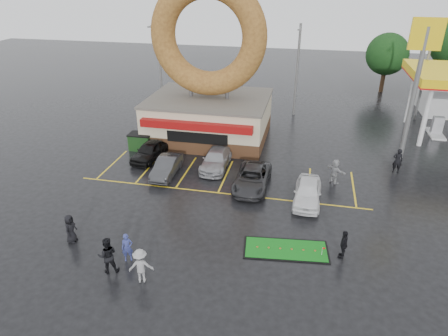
% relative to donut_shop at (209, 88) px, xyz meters
% --- Properties ---
extents(ground, '(120.00, 120.00, 0.00)m').
position_rel_donut_shop_xyz_m(ground, '(3.00, -12.97, -4.46)').
color(ground, black).
rests_on(ground, ground).
extents(donut_shop, '(10.20, 8.70, 13.50)m').
position_rel_donut_shop_xyz_m(donut_shop, '(0.00, 0.00, 0.00)').
color(donut_shop, '#472B19').
rests_on(donut_shop, ground).
extents(shell_sign, '(2.20, 0.36, 10.60)m').
position_rel_donut_shop_xyz_m(shell_sign, '(16.00, -0.97, 2.91)').
color(shell_sign, slate).
rests_on(shell_sign, ground).
extents(streetlight_left, '(0.40, 2.21, 9.00)m').
position_rel_donut_shop_xyz_m(streetlight_left, '(-7.00, 6.95, 0.32)').
color(streetlight_left, slate).
rests_on(streetlight_left, ground).
extents(streetlight_mid, '(0.40, 2.21, 9.00)m').
position_rel_donut_shop_xyz_m(streetlight_mid, '(7.00, 7.95, 0.32)').
color(streetlight_mid, slate).
rests_on(streetlight_mid, ground).
extents(streetlight_right, '(0.40, 2.21, 9.00)m').
position_rel_donut_shop_xyz_m(streetlight_right, '(19.00, 8.95, 0.32)').
color(streetlight_right, slate).
rests_on(streetlight_right, ground).
extents(tree_far_d, '(4.90, 4.90, 7.00)m').
position_rel_donut_shop_xyz_m(tree_far_d, '(17.00, 19.03, 0.07)').
color(tree_far_d, '#332114').
rests_on(tree_far_d, ground).
extents(car_black, '(2.22, 4.33, 1.41)m').
position_rel_donut_shop_xyz_m(car_black, '(-3.47, -5.46, -3.76)').
color(car_black, black).
rests_on(car_black, ground).
extents(car_dgrey, '(1.40, 3.98, 1.31)m').
position_rel_donut_shop_xyz_m(car_dgrey, '(-1.25, -7.75, -3.81)').
color(car_dgrey, '#2F3032').
rests_on(car_dgrey, ground).
extents(car_silver, '(1.89, 4.58, 1.33)m').
position_rel_donut_shop_xyz_m(car_silver, '(1.97, -5.77, -3.80)').
color(car_silver, '#97979C').
rests_on(car_silver, ground).
extents(car_grey, '(2.30, 4.90, 1.36)m').
position_rel_donut_shop_xyz_m(car_grey, '(5.11, -8.27, -3.79)').
color(car_grey, '#2C2C2F').
rests_on(car_grey, ground).
extents(car_white, '(1.83, 4.26, 1.43)m').
position_rel_donut_shop_xyz_m(car_white, '(8.89, -9.46, -3.75)').
color(car_white, white).
rests_on(car_white, ground).
extents(person_blue, '(0.68, 0.58, 1.57)m').
position_rel_donut_shop_xyz_m(person_blue, '(0.05, -17.33, -3.68)').
color(person_blue, navy).
rests_on(person_blue, ground).
extents(person_blackjkt, '(1.17, 1.07, 1.96)m').
position_rel_donut_shop_xyz_m(person_blackjkt, '(-0.51, -18.33, -3.48)').
color(person_blackjkt, black).
rests_on(person_blackjkt, ground).
extents(person_hoodie, '(1.32, 0.99, 1.82)m').
position_rel_donut_shop_xyz_m(person_hoodie, '(1.35, -18.63, -3.56)').
color(person_hoodie, gray).
rests_on(person_hoodie, ground).
extents(person_bystander, '(0.55, 0.83, 1.67)m').
position_rel_donut_shop_xyz_m(person_bystander, '(-3.66, -16.50, -3.63)').
color(person_bystander, black).
rests_on(person_bystander, ground).
extents(person_cameraman, '(0.64, 1.02, 1.62)m').
position_rel_donut_shop_xyz_m(person_cameraman, '(10.87, -14.71, -3.65)').
color(person_cameraman, black).
rests_on(person_cameraman, ground).
extents(person_walker_near, '(1.54, 1.54, 1.78)m').
position_rel_donut_shop_xyz_m(person_walker_near, '(10.67, -6.40, -3.57)').
color(person_walker_near, '#959598').
rests_on(person_walker_near, ground).
extents(person_walker_far, '(0.71, 0.48, 1.90)m').
position_rel_donut_shop_xyz_m(person_walker_far, '(15.19, -3.79, -3.51)').
color(person_walker_far, black).
rests_on(person_walker_far, ground).
extents(dumpster, '(1.81, 1.21, 1.30)m').
position_rel_donut_shop_xyz_m(dumpster, '(-4.93, -3.79, -3.81)').
color(dumpster, '#1A4018').
rests_on(dumpster, ground).
extents(putting_green, '(4.70, 2.43, 0.56)m').
position_rel_donut_shop_xyz_m(putting_green, '(7.96, -14.78, -4.43)').
color(putting_green, black).
rests_on(putting_green, ground).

